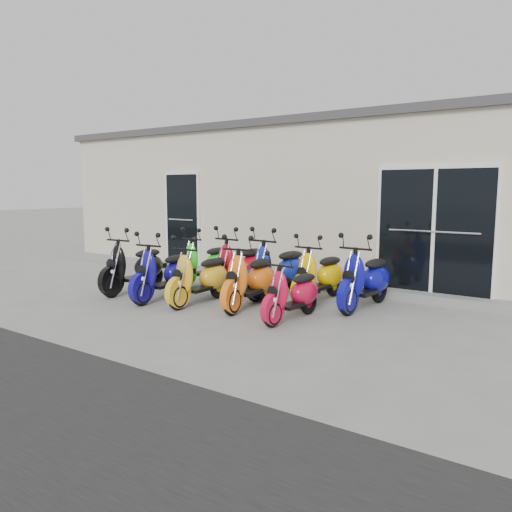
% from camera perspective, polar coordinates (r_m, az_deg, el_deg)
% --- Properties ---
extents(ground, '(80.00, 80.00, 0.00)m').
position_cam_1_polar(ground, '(8.39, -2.35, -5.54)').
color(ground, gray).
rests_on(ground, ground).
extents(building, '(14.00, 6.00, 3.20)m').
position_cam_1_polar(building, '(12.70, 12.00, 6.08)').
color(building, beige).
rests_on(building, ground).
extents(roof_cap, '(14.20, 6.20, 0.16)m').
position_cam_1_polar(roof_cap, '(12.77, 12.21, 13.64)').
color(roof_cap, '#3F3F42').
rests_on(roof_cap, building).
extents(front_step, '(14.00, 0.40, 0.15)m').
position_cam_1_polar(front_step, '(10.02, 4.65, -2.94)').
color(front_step, gray).
rests_on(front_step, ground).
extents(door_left, '(1.07, 0.08, 2.22)m').
position_cam_1_polar(door_left, '(11.91, -8.38, 4.44)').
color(door_left, black).
rests_on(door_left, front_step).
extents(door_right, '(2.02, 0.08, 2.22)m').
position_cam_1_polar(door_right, '(9.01, 19.70, 3.05)').
color(door_right, black).
rests_on(door_right, front_step).
extents(scooter_front_black, '(0.74, 1.73, 1.25)m').
position_cam_1_polar(scooter_front_black, '(9.52, -13.75, -0.34)').
color(scooter_front_black, black).
rests_on(scooter_front_black, ground).
extents(scooter_front_blue, '(0.72, 1.69, 1.22)m').
position_cam_1_polar(scooter_front_blue, '(8.77, -10.48, -1.02)').
color(scooter_front_blue, '#120B7F').
rests_on(scooter_front_blue, ground).
extents(scooter_front_orange_a, '(0.62, 1.61, 1.18)m').
position_cam_1_polar(scooter_front_orange_a, '(8.37, -6.42, -1.48)').
color(scooter_front_orange_a, yellow).
rests_on(scooter_front_orange_a, ground).
extents(scooter_front_orange_b, '(0.78, 1.72, 1.23)m').
position_cam_1_polar(scooter_front_orange_b, '(8.02, -0.66, -1.67)').
color(scooter_front_orange_b, orange).
rests_on(scooter_front_orange_b, ground).
extents(scooter_front_red, '(0.60, 1.45, 1.05)m').
position_cam_1_polar(scooter_front_red, '(7.29, 4.19, -3.33)').
color(scooter_front_red, red).
rests_on(scooter_front_red, ground).
extents(scooter_back_green, '(0.72, 1.65, 1.19)m').
position_cam_1_polar(scooter_back_green, '(9.98, -5.80, 0.01)').
color(scooter_back_green, '#34E425').
rests_on(scooter_back_green, ground).
extents(scooter_back_red, '(0.71, 1.73, 1.25)m').
position_cam_1_polar(scooter_back_red, '(9.38, -1.80, -0.23)').
color(scooter_back_red, '#B2091C').
rests_on(scooter_back_red, ground).
extents(scooter_back_blue, '(0.82, 1.79, 1.27)m').
position_cam_1_polar(scooter_back_blue, '(8.89, 2.52, -0.60)').
color(scooter_back_blue, '#112394').
rests_on(scooter_back_blue, ground).
extents(scooter_back_yellow, '(0.68, 1.64, 1.19)m').
position_cam_1_polar(scooter_back_yellow, '(8.55, 7.28, -1.27)').
color(scooter_back_yellow, '#FFC500').
rests_on(scooter_back_yellow, ground).
extents(scooter_back_extra, '(0.71, 1.73, 1.25)m').
position_cam_1_polar(scooter_back_extra, '(8.15, 12.45, -1.61)').
color(scooter_back_extra, '#0D0D91').
rests_on(scooter_back_extra, ground).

